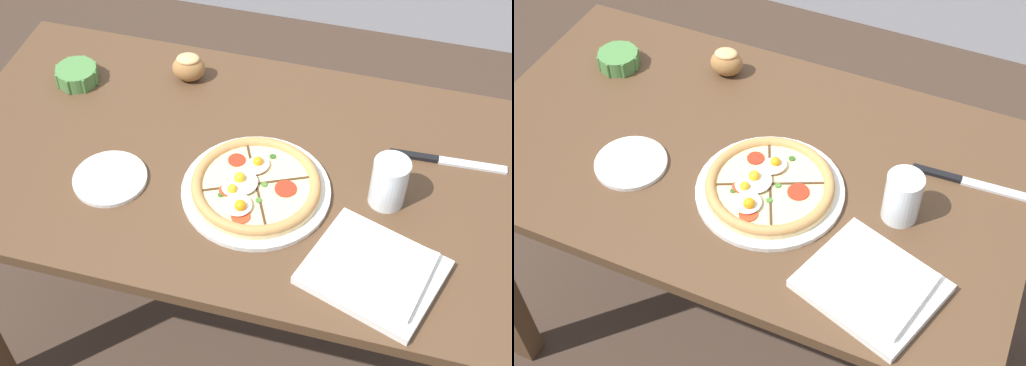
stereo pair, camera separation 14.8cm
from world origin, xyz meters
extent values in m
plane|color=#3D2D23|center=(0.00, 0.00, 0.00)|extent=(12.00, 12.00, 0.00)
cube|color=#513823|center=(0.00, 0.00, 0.74)|extent=(1.25, 0.73, 0.03)
cube|color=#513823|center=(-0.58, 0.32, 0.36)|extent=(0.06, 0.06, 0.73)
cube|color=#513823|center=(0.58, 0.32, 0.36)|extent=(0.06, 0.06, 0.73)
cylinder|color=white|center=(0.09, -0.08, 0.76)|extent=(0.31, 0.31, 0.01)
cylinder|color=#E5C684|center=(0.09, -0.08, 0.78)|extent=(0.27, 0.27, 0.01)
cylinder|color=beige|center=(0.09, -0.08, 0.78)|extent=(0.23, 0.23, 0.00)
torus|color=tan|center=(0.09, -0.08, 0.78)|extent=(0.27, 0.27, 0.02)
cube|color=#472D19|center=(0.12, -0.13, 0.78)|extent=(0.05, 0.11, 0.00)
cube|color=#472D19|center=(0.14, -0.05, 0.78)|extent=(0.11, 0.05, 0.00)
cube|color=#472D19|center=(0.07, -0.02, 0.78)|extent=(0.05, 0.11, 0.00)
cube|color=#472D19|center=(0.04, -0.10, 0.78)|extent=(0.11, 0.05, 0.00)
cylinder|color=red|center=(0.08, -0.17, 0.79)|extent=(0.04, 0.04, 0.00)
cylinder|color=red|center=(0.04, -0.11, 0.79)|extent=(0.03, 0.03, 0.00)
cylinder|color=red|center=(0.03, -0.02, 0.79)|extent=(0.04, 0.04, 0.00)
cylinder|color=red|center=(0.15, -0.07, 0.79)|extent=(0.05, 0.05, 0.00)
cylinder|color=red|center=(0.08, -0.03, 0.79)|extent=(0.04, 0.04, 0.00)
ellipsoid|color=white|center=(0.05, -0.11, 0.79)|extent=(0.06, 0.06, 0.01)
sphere|color=#F4AD1E|center=(0.05, -0.11, 0.80)|extent=(0.02, 0.02, 0.02)
ellipsoid|color=white|center=(0.08, -0.03, 0.79)|extent=(0.07, 0.08, 0.01)
sphere|color=orange|center=(0.08, -0.03, 0.80)|extent=(0.02, 0.02, 0.02)
ellipsoid|color=white|center=(0.07, -0.08, 0.79)|extent=(0.07, 0.08, 0.01)
sphere|color=#F4AD1E|center=(0.06, -0.08, 0.80)|extent=(0.02, 0.02, 0.02)
ellipsoid|color=white|center=(0.07, -0.15, 0.79)|extent=(0.08, 0.08, 0.01)
sphere|color=orange|center=(0.08, -0.15, 0.80)|extent=(0.03, 0.03, 0.03)
cylinder|color=#386B23|center=(0.08, -0.13, 0.79)|extent=(0.02, 0.02, 0.00)
cylinder|color=#386B23|center=(0.07, -0.11, 0.79)|extent=(0.01, 0.01, 0.00)
cylinder|color=#477A2D|center=(0.11, -0.12, 0.79)|extent=(0.01, 0.01, 0.00)
cylinder|color=#477A2D|center=(0.11, -0.08, 0.79)|extent=(0.01, 0.01, 0.00)
cylinder|color=#2D5B1E|center=(0.04, -0.08, 0.79)|extent=(0.02, 0.02, 0.00)
cylinder|color=#2D5B1E|center=(0.09, -0.14, 0.79)|extent=(0.02, 0.02, 0.00)
cylinder|color=#2D5B1E|center=(0.03, -0.13, 0.79)|extent=(0.01, 0.01, 0.00)
cylinder|color=#2D5B1E|center=(0.11, 0.01, 0.79)|extent=(0.01, 0.01, 0.00)
cylinder|color=#4C8442|center=(-0.42, 0.16, 0.78)|extent=(0.10, 0.10, 0.04)
cylinder|color=beige|center=(-0.42, 0.16, 0.78)|extent=(0.08, 0.08, 0.02)
cylinder|color=#4C8442|center=(-0.37, 0.16, 0.78)|extent=(0.01, 0.01, 0.04)
cylinder|color=#4C8442|center=(-0.39, 0.19, 0.78)|extent=(0.01, 0.01, 0.04)
cylinder|color=#4C8442|center=(-0.42, 0.21, 0.78)|extent=(0.01, 0.01, 0.04)
cylinder|color=#4C8442|center=(-0.46, 0.19, 0.78)|extent=(0.01, 0.01, 0.04)
cylinder|color=#4C8442|center=(-0.47, 0.16, 0.78)|extent=(0.01, 0.01, 0.04)
cylinder|color=#4C8442|center=(-0.46, 0.12, 0.78)|extent=(0.01, 0.01, 0.04)
cylinder|color=#4C8442|center=(-0.42, 0.11, 0.78)|extent=(0.01, 0.01, 0.04)
cylinder|color=#4C8442|center=(-0.39, 0.12, 0.78)|extent=(0.01, 0.01, 0.04)
cube|color=white|center=(0.36, -0.22, 0.77)|extent=(0.29, 0.27, 0.02)
cube|color=white|center=(0.36, -0.22, 0.79)|extent=(0.23, 0.21, 0.02)
ellipsoid|color=#A3703D|center=(-0.16, 0.24, 0.79)|extent=(0.09, 0.08, 0.07)
ellipsoid|color=tan|center=(-0.16, 0.24, 0.82)|extent=(0.07, 0.06, 0.02)
cube|color=silver|center=(0.53, 0.12, 0.76)|extent=(0.15, 0.03, 0.01)
cube|color=black|center=(0.40, 0.11, 0.76)|extent=(0.11, 0.02, 0.01)
cylinder|color=white|center=(0.36, -0.03, 0.81)|extent=(0.08, 0.08, 0.11)
cylinder|color=silver|center=(0.36, -0.03, 0.79)|extent=(0.06, 0.06, 0.06)
cylinder|color=white|center=(-0.22, -0.12, 0.76)|extent=(0.16, 0.16, 0.01)
camera|label=1|loc=(0.35, -1.03, 1.89)|focal=50.00mm
camera|label=2|loc=(0.49, -0.98, 1.89)|focal=50.00mm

